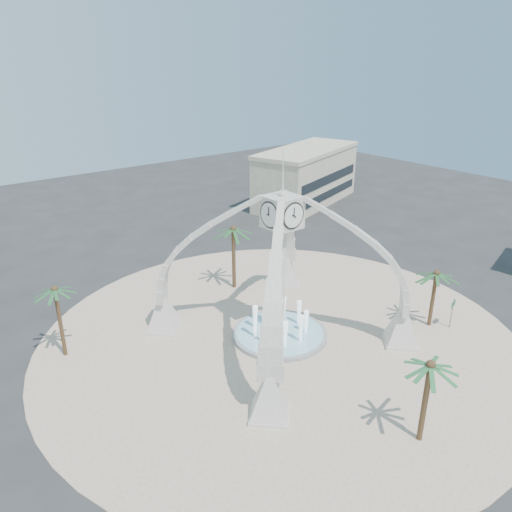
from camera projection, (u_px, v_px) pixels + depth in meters
ground at (280, 336)px, 42.29m from camera, size 140.00×140.00×0.00m
plaza at (280, 336)px, 42.28m from camera, size 40.00×40.00×0.06m
clock_tower at (281, 266)px, 39.82m from camera, size 17.94×17.94×16.30m
fountain at (280, 334)px, 42.18m from camera, size 8.00×8.00×3.62m
building_ne at (306, 176)px, 78.20m from camera, size 21.87×14.17×8.60m
palm_east at (437, 274)px, 42.13m from camera, size 4.58×4.58×5.73m
palm_west at (55, 290)px, 37.52m from camera, size 4.07×4.07×6.48m
palm_north at (233, 230)px, 48.71m from camera, size 4.20×4.20×7.12m
palm_south at (431, 366)px, 29.00m from camera, size 4.35×4.35×6.23m
street_sign at (453, 307)px, 42.88m from camera, size 1.02×0.24×2.81m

